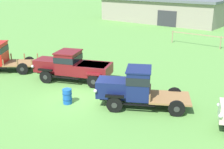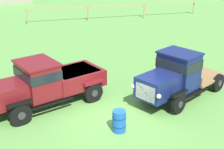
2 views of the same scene
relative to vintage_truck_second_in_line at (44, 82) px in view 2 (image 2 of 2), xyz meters
name	(u,v)px [view 2 (image 2 of 2)]	position (x,y,z in m)	size (l,w,h in m)	color
ground_plane	(115,120)	(2.65, -2.14, -1.14)	(240.00, 240.00, 0.00)	#5B9342
paddock_fence	(116,8)	(7.79, 16.26, -0.09)	(16.30, 0.68, 1.38)	#997F60
vintage_truck_second_in_line	(44,82)	(0.00, 0.00, 0.00)	(5.81, 3.79, 2.14)	black
vintage_truck_midrow_center	(175,76)	(5.82, -0.92, 0.06)	(5.44, 4.12, 2.27)	black
oil_drum_beside_row	(119,121)	(2.59, -2.99, -0.69)	(0.55, 0.55, 0.89)	#1951B2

